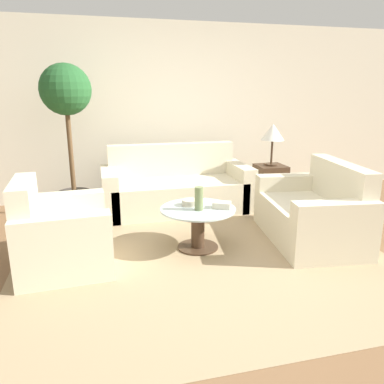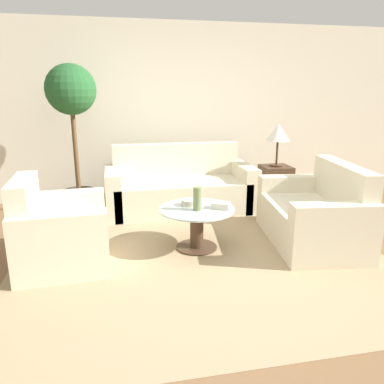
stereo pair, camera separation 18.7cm
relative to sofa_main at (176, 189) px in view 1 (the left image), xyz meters
name	(u,v)px [view 1 (the left image)]	position (x,y,z in m)	size (l,w,h in m)	color
ground_plane	(224,272)	(0.04, -2.00, -0.29)	(14.00, 14.00, 0.00)	brown
wall_back	(167,112)	(0.04, 0.77, 1.01)	(10.00, 0.06, 2.60)	beige
rug	(198,248)	(-0.06, -1.41, -0.28)	(3.64, 3.65, 0.01)	tan
sofa_main	(176,189)	(0.00, 0.00, 0.00)	(2.00, 0.88, 0.89)	beige
armchair	(58,237)	(-1.44, -1.49, 0.00)	(0.87, 0.99, 0.85)	beige
loveseat	(315,215)	(1.27, -1.49, 0.00)	(1.01, 1.47, 0.87)	beige
coffee_table	(198,222)	(-0.06, -1.41, 0.00)	(0.78, 0.78, 0.44)	#422D1E
side_table	(270,185)	(1.36, -0.16, 0.01)	(0.40, 0.40, 0.59)	#422D1E
table_lamp	(273,133)	(1.36, -0.16, 0.75)	(0.32, 0.32, 0.58)	#422D1E
potted_plant	(67,113)	(-1.36, 0.04, 1.06)	(0.63, 0.63, 1.94)	#3D3833
vase	(199,199)	(-0.06, -1.48, 0.28)	(0.09, 0.09, 0.24)	#6B7A4C
bowl	(190,202)	(-0.11, -1.30, 0.19)	(0.18, 0.18, 0.06)	beige
book_stack	(222,205)	(0.18, -1.47, 0.19)	(0.22, 0.20, 0.07)	beige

